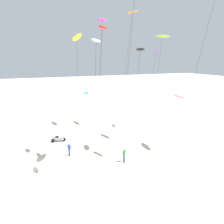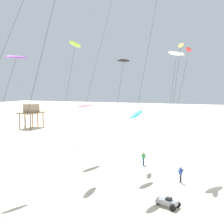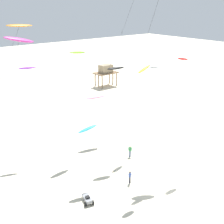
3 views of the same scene
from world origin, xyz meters
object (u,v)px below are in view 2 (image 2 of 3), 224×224
(kite_red, at_px, (188,51))
(kite_flyer_middle, at_px, (181,174))
(kite_black, at_px, (123,61))
(kite_flyer_nearest, at_px, (144,158))
(kite_purple, at_px, (16,58))
(stilt_house, at_px, (31,110))
(kite_white, at_px, (176,54))
(kite_cyan, at_px, (136,115))
(kite_lime, at_px, (75,45))
(beach_buggy, at_px, (168,202))
(kite_pink, at_px, (85,106))
(kite_yellow, at_px, (181,47))

(kite_red, height_order, kite_flyer_middle, kite_red)
(kite_black, height_order, kite_flyer_nearest, kite_black)
(kite_purple, distance_m, stilt_house, 39.74)
(kite_white, bearing_deg, kite_cyan, 166.97)
(kite_lime, bearing_deg, kite_purple, 152.12)
(kite_cyan, bearing_deg, kite_lime, 62.44)
(kite_cyan, xyz_separation_m, stilt_house, (29.92, 34.92, -2.97))
(kite_white, height_order, stilt_house, kite_white)
(kite_flyer_middle, xyz_separation_m, beach_buggy, (-6.39, 0.15, -0.46))
(kite_pink, height_order, beach_buggy, kite_pink)
(kite_flyer_nearest, xyz_separation_m, stilt_house, (21.51, 33.40, 3.31))
(kite_yellow, bearing_deg, stilt_house, 57.87)
(kite_cyan, height_order, beach_buggy, kite_cyan)
(kite_purple, height_order, kite_flyer_nearest, kite_purple)
(kite_black, distance_m, kite_flyer_middle, 14.67)
(kite_black, bearing_deg, beach_buggy, -144.10)
(kite_black, bearing_deg, kite_yellow, -102.15)
(kite_pink, height_order, kite_yellow, kite_yellow)
(beach_buggy, bearing_deg, kite_flyer_middle, -1.30)
(kite_flyer_nearest, relative_size, beach_buggy, 0.78)
(kite_purple, relative_size, kite_cyan, 1.69)
(kite_flyer_nearest, bearing_deg, kite_red, -45.04)
(kite_yellow, distance_m, kite_flyer_middle, 13.33)
(kite_white, xyz_separation_m, beach_buggy, (-11.92, -1.39, -13.20))
(kite_white, xyz_separation_m, kite_cyan, (-9.21, 2.13, -6.45))
(kite_pink, relative_size, kite_lime, 0.50)
(kite_pink, relative_size, kite_flyer_nearest, 4.51)
(kite_cyan, xyz_separation_m, kite_flyer_nearest, (8.41, 1.52, -6.29))
(kite_white, relative_size, kite_black, 1.07)
(kite_lime, xyz_separation_m, kite_purple, (-6.29, 3.33, -2.00))
(kite_lime, distance_m, beach_buggy, 20.29)
(kite_flyer_nearest, relative_size, stilt_house, 0.28)
(kite_flyer_middle, bearing_deg, kite_pink, 71.88)
(kite_red, bearing_deg, kite_white, 166.13)
(kite_cyan, distance_m, kite_flyer_nearest, 10.61)
(kite_black, height_order, stilt_house, kite_black)
(kite_cyan, distance_m, kite_flyer_middle, 8.16)
(kite_flyer_nearest, distance_m, kite_flyer_middle, 7.02)
(kite_white, xyz_separation_m, kite_red, (3.78, -0.93, 0.71))
(kite_white, xyz_separation_m, kite_lime, (-4.55, 11.07, 1.01))
(kite_flyer_nearest, xyz_separation_m, beach_buggy, (-11.12, -5.04, -0.46))
(kite_pink, distance_m, kite_lime, 8.14)
(kite_black, bearing_deg, kite_pink, 85.81)
(kite_red, bearing_deg, kite_yellow, -179.90)
(kite_flyer_middle, xyz_separation_m, stilt_house, (26.24, 38.59, 3.31))
(kite_white, relative_size, kite_cyan, 1.83)
(kite_purple, distance_m, kite_cyan, 13.53)
(kite_white, relative_size, beach_buggy, 6.60)
(kite_purple, relative_size, kite_flyer_middle, 7.79)
(kite_pink, xyz_separation_m, kite_lime, (-3.30, -0.48, 7.42))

